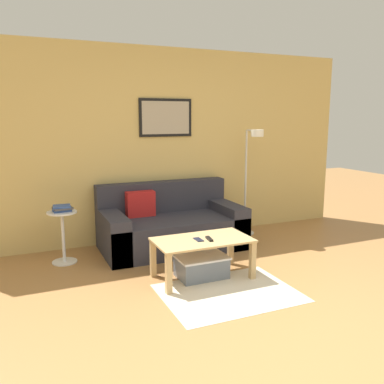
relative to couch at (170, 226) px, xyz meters
name	(u,v)px	position (x,y,z in m)	size (l,w,h in m)	color
ground_plane	(292,336)	(0.09, -2.40, -0.28)	(16.00, 16.00, 0.00)	#A87542
wall_back	(163,145)	(0.09, 0.48, 1.00)	(5.60, 0.09, 2.55)	#D6B76B
area_rug	(229,293)	(0.02, -1.53, -0.27)	(1.26, 0.95, 0.01)	beige
couch	(170,226)	(0.00, 0.00, 0.00)	(1.76, 0.93, 0.81)	#2D2D38
coffee_table	(202,246)	(-0.05, -1.08, 0.06)	(1.00, 0.55, 0.42)	tan
storage_bin	(201,266)	(-0.05, -1.06, -0.16)	(0.52, 0.37, 0.23)	slate
floor_lamp	(251,173)	(1.20, 0.03, 0.62)	(0.27, 0.48, 1.49)	silver
side_table	(63,232)	(-1.32, -0.04, 0.08)	(0.33, 0.33, 0.60)	white
book_stack	(62,208)	(-1.31, -0.03, 0.36)	(0.22, 0.20, 0.07)	#335199
remote_control	(209,239)	(0.00, -1.13, 0.15)	(0.04, 0.15, 0.02)	black
cell_phone	(198,240)	(-0.10, -1.09, 0.14)	(0.07, 0.14, 0.01)	#1E2338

